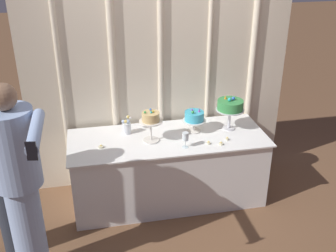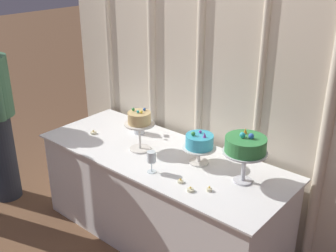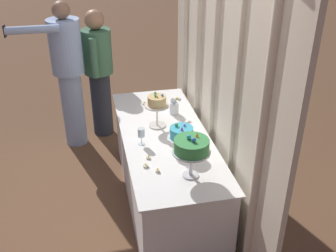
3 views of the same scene
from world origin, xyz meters
The scene contains 14 objects.
ground_plane centered at (0.00, 0.00, 0.00)m, with size 24.00×24.00×0.00m, color brown.
draped_curtain centered at (0.01, 0.56, 1.58)m, with size 2.87×0.20×2.84m.
cake_table centered at (0.00, 0.10, 0.38)m, with size 2.04×0.79×0.75m.
cake_display_leftmost centered at (-0.18, 0.06, 0.99)m, with size 0.23×0.23×0.34m.
cake_display_center centered at (0.30, 0.18, 0.91)m, with size 0.25×0.25×0.26m.
cake_display_rightmost centered at (0.68, 0.17, 1.01)m, with size 0.30×0.30×0.36m.
wine_glass centered at (0.12, -0.14, 0.86)m, with size 0.06×0.06×0.16m.
flower_vase centered at (-0.40, 0.28, 0.83)m, with size 0.10×0.11×0.20m.
tealight_far_left centered at (-0.69, 0.02, 0.76)m, with size 0.05×0.05×0.03m.
tealight_near_left centered at (0.37, -0.12, 0.76)m, with size 0.04×0.04×0.03m.
tealight_near_right centered at (0.48, -0.16, 0.76)m, with size 0.05×0.05×0.03m.
tealight_far_right centered at (0.58, -0.08, 0.76)m, with size 0.04×0.04×0.04m.
guest_man_pink_jacket centered at (-1.51, -0.41, 0.87)m, with size 0.51×0.42×1.60m.
guest_girl_blue_dress centered at (-1.33, -0.77, 0.96)m, with size 0.53×0.78×1.74m.
Camera 1 is at (-0.74, -3.53, 2.69)m, focal length 43.44 mm.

